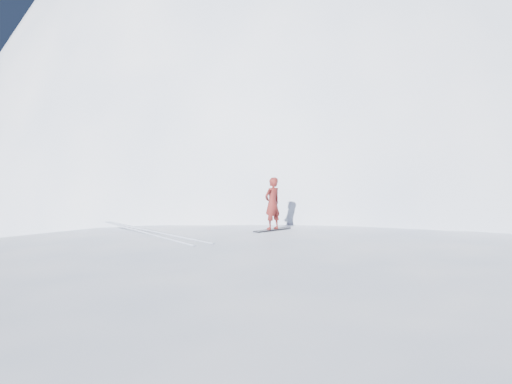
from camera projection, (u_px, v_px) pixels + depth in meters
ground at (305, 370)px, 9.63m from camera, size 400.00×400.00×0.00m
near_ridge at (271, 321)px, 12.72m from camera, size 36.00×28.00×4.80m
summit_peak at (333, 213)px, 43.05m from camera, size 60.00×56.00×56.00m
peak_shoulder at (254, 229)px, 31.92m from camera, size 28.00×24.00×18.00m
wind_bumps at (236, 342)px, 11.19m from camera, size 16.00×14.40×1.00m
snowboard at (272, 230)px, 13.70m from camera, size 1.38×0.54×0.02m
snowboarder at (272, 203)px, 13.66m from camera, size 0.64×0.49×1.56m
board_tracks at (147, 231)px, 13.38m from camera, size 1.44×5.95×0.04m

